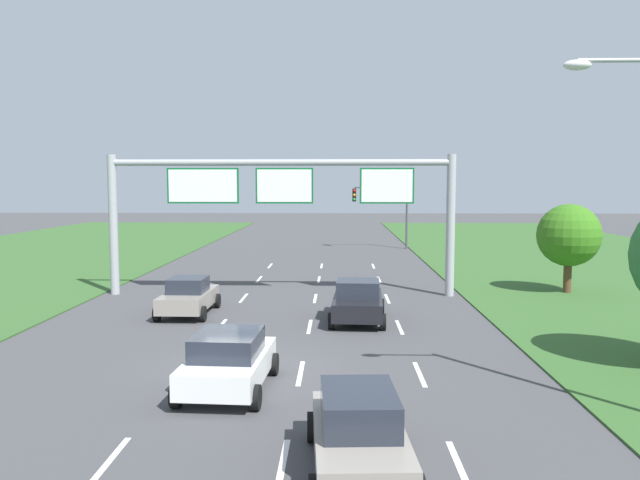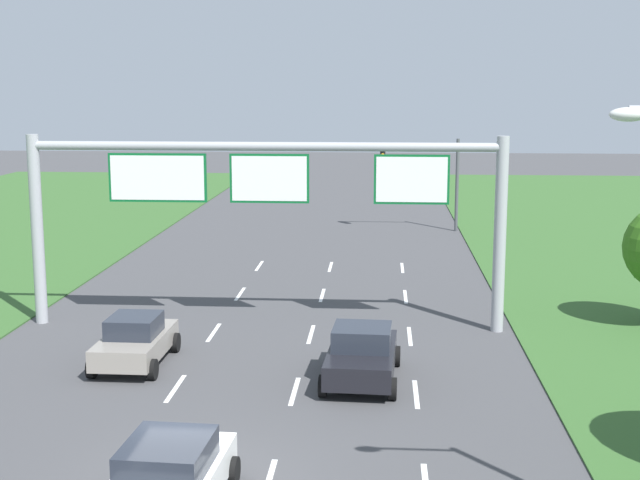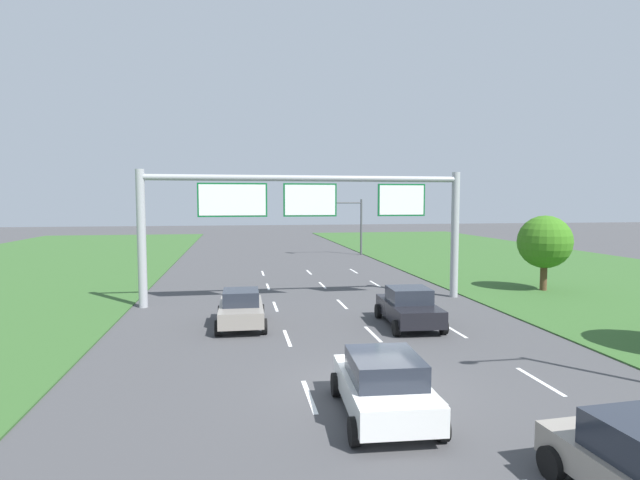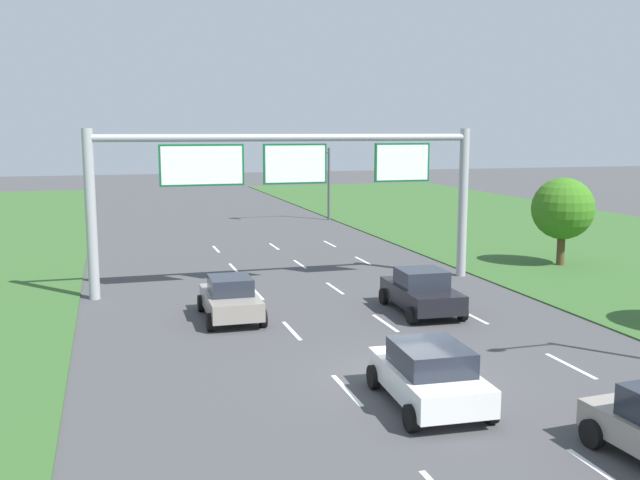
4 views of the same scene
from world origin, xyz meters
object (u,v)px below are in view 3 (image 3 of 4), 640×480
at_px(car_near_red, 241,308).
at_px(roadside_tree_mid, 545,242).
at_px(car_lead_silver, 409,307).
at_px(traffic_light_mast, 342,217).
at_px(sign_gantry, 307,210).
at_px(car_mid_lane, 384,385).

relative_size(car_near_red, roadside_tree_mid, 0.87).
distance_m(car_lead_silver, traffic_light_mast, 28.66).
bearing_deg(traffic_light_mast, roadside_tree_mid, -70.50).
bearing_deg(car_near_red, roadside_tree_mid, 17.84).
relative_size(car_lead_silver, traffic_light_mast, 0.77).
bearing_deg(sign_gantry, traffic_light_mast, 73.23).
height_order(sign_gantry, roadside_tree_mid, sign_gantry).
bearing_deg(sign_gantry, roadside_tree_mid, 3.19).
relative_size(traffic_light_mast, roadside_tree_mid, 1.23).
bearing_deg(roadside_tree_mid, car_mid_lane, -133.63).
bearing_deg(sign_gantry, car_near_red, -126.80).
xyz_separation_m(car_lead_silver, car_mid_lane, (-3.76, -8.68, 0.00)).
xyz_separation_m(car_near_red, car_mid_lane, (3.43, -9.75, 0.03)).
bearing_deg(roadside_tree_mid, car_lead_silver, -148.56).
height_order(car_lead_silver, sign_gantry, sign_gantry).
relative_size(car_near_red, traffic_light_mast, 0.71).
relative_size(car_near_red, car_mid_lane, 0.98).
distance_m(sign_gantry, traffic_light_mast, 23.53).
bearing_deg(car_lead_silver, roadside_tree_mid, 34.36).
distance_m(car_near_red, car_mid_lane, 10.33).
xyz_separation_m(car_near_red, sign_gantry, (3.55, 4.75, 4.16)).
height_order(car_near_red, traffic_light_mast, traffic_light_mast).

